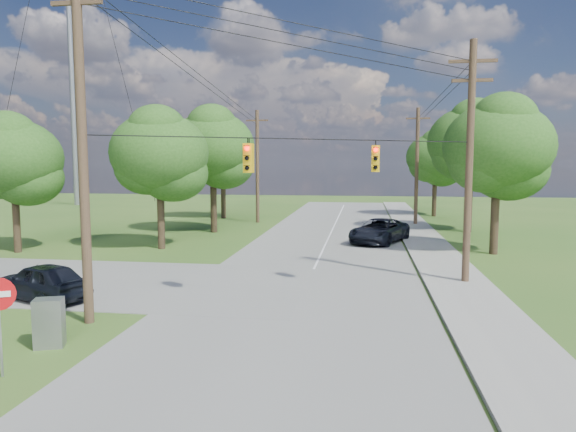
% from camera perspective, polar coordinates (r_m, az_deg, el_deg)
% --- Properties ---
extents(ground, '(140.00, 140.00, 0.00)m').
position_cam_1_polar(ground, '(16.60, -7.60, -12.75)').
color(ground, '#31591D').
rests_on(ground, ground).
extents(main_road, '(10.00, 100.00, 0.03)m').
position_cam_1_polar(main_road, '(20.93, 1.56, -8.73)').
color(main_road, gray).
rests_on(main_road, ground).
extents(sidewalk_east, '(2.60, 100.00, 0.12)m').
position_cam_1_polar(sidewalk_east, '(21.23, 20.05, -8.75)').
color(sidewalk_east, gray).
rests_on(sidewalk_east, ground).
extents(pole_sw, '(2.00, 0.32, 12.00)m').
position_cam_1_polar(pole_sw, '(17.95, -21.93, 8.46)').
color(pole_sw, brown).
rests_on(pole_sw, ground).
extents(pole_ne, '(2.00, 0.32, 10.50)m').
position_cam_1_polar(pole_ne, '(23.56, 19.51, 5.97)').
color(pole_ne, brown).
rests_on(pole_ne, ground).
extents(pole_north_e, '(2.00, 0.32, 10.00)m').
position_cam_1_polar(pole_north_e, '(45.35, 14.12, 5.47)').
color(pole_north_e, brown).
rests_on(pole_north_e, ground).
extents(pole_north_w, '(2.00, 0.32, 10.00)m').
position_cam_1_polar(pole_north_w, '(46.08, -3.42, 5.64)').
color(pole_north_w, brown).
rests_on(pole_north_w, ground).
extents(power_lines, '(13.93, 29.62, 4.93)m').
position_cam_1_polar(power_lines, '(27.10, 2.22, 14.05)').
color(power_lines, black).
rests_on(power_lines, ground).
extents(traffic_signals, '(4.91, 3.27, 1.05)m').
position_cam_1_polar(traffic_signals, '(19.63, 3.03, 6.47)').
color(traffic_signals, '#EAB10D').
rests_on(traffic_signals, ground).
extents(radio_mast, '(0.70, 0.70, 45.00)m').
position_cam_1_polar(radio_mast, '(73.18, -23.09, 18.99)').
color(radio_mast, gray).
rests_on(radio_mast, ground).
extents(tree_w_near, '(6.00, 6.00, 8.40)m').
position_cam_1_polar(tree_w_near, '(32.57, -14.11, 6.80)').
color(tree_w_near, '#3F2F1F').
rests_on(tree_w_near, ground).
extents(tree_w_mid, '(6.40, 6.40, 9.22)m').
position_cam_1_polar(tree_w_mid, '(39.80, -8.36, 7.65)').
color(tree_w_mid, '#3F2F1F').
rests_on(tree_w_mid, ground).
extents(tree_w_far, '(6.00, 6.00, 8.73)m').
position_cam_1_polar(tree_w_far, '(49.95, -7.25, 6.90)').
color(tree_w_far, '#3F2F1F').
rests_on(tree_w_far, ground).
extents(tree_e_near, '(6.20, 6.20, 8.81)m').
position_cam_1_polar(tree_e_near, '(32.05, 22.27, 7.15)').
color(tree_e_near, '#3F2F1F').
rests_on(tree_e_near, ground).
extents(tree_e_mid, '(6.60, 6.60, 9.64)m').
position_cam_1_polar(tree_e_mid, '(41.95, 19.68, 7.72)').
color(tree_e_mid, '#3F2F1F').
rests_on(tree_e_mid, ground).
extents(tree_e_far, '(5.80, 5.80, 8.32)m').
position_cam_1_polar(tree_e_far, '(53.60, 16.07, 6.29)').
color(tree_e_far, '#3F2F1F').
rests_on(tree_e_far, ground).
extents(tree_cross_n, '(5.60, 5.60, 7.91)m').
position_cam_1_polar(tree_cross_n, '(34.32, -28.24, 5.67)').
color(tree_cross_n, '#3F2F1F').
rests_on(tree_cross_n, ground).
extents(car_cross_dark, '(4.64, 3.20, 1.47)m').
position_cam_1_polar(car_cross_dark, '(22.08, -25.72, -6.54)').
color(car_cross_dark, black).
rests_on(car_cross_dark, cross_road).
extents(car_main_north, '(4.61, 6.24, 1.58)m').
position_cam_1_polar(car_main_north, '(34.80, 10.12, -1.62)').
color(car_main_north, black).
rests_on(car_main_north, main_road).
extents(control_cabinet, '(0.93, 0.80, 1.42)m').
position_cam_1_polar(control_cabinet, '(16.58, -25.01, -10.71)').
color(control_cabinet, gray).
rests_on(control_cabinet, ground).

